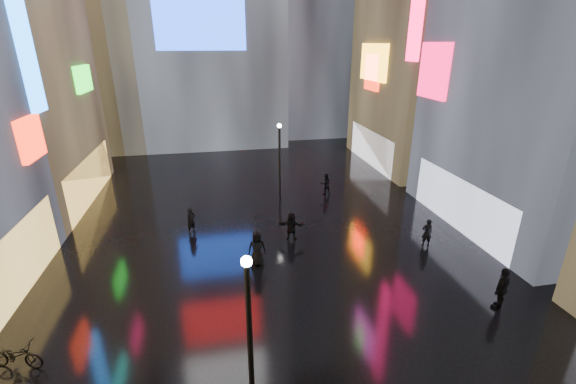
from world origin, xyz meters
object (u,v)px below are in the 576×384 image
object	(u,v)px
lamp_far	(280,156)
bicycle	(16,355)
pedestrian_3	(502,288)
lamp_near	(249,329)

from	to	relation	value
lamp_far	bicycle	bearing A→B (deg)	-130.17
lamp_far	bicycle	distance (m)	17.73
lamp_far	pedestrian_3	xyz separation A→B (m)	(6.65, -13.82, -2.01)
pedestrian_3	bicycle	size ratio (longest dim) A/B	1.00
lamp_far	pedestrian_3	world-z (taller)	lamp_far
lamp_far	pedestrian_3	size ratio (longest dim) A/B	2.80
pedestrian_3	bicycle	world-z (taller)	pedestrian_3
lamp_near	lamp_far	size ratio (longest dim) A/B	1.00
lamp_far	lamp_near	bearing A→B (deg)	-102.86
lamp_far	pedestrian_3	distance (m)	15.47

